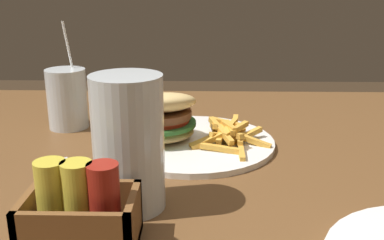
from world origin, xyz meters
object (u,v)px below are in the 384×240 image
Objects in this scene: beer_glass at (129,145)px; juice_glass at (67,101)px; meal_plate_near at (178,129)px; condiment_caddy at (80,215)px; spoon at (103,177)px.

beer_glass is 0.37m from juice_glass.
beer_glass is at bearing 77.38° from meal_plate_near.
beer_glass is (0.05, 0.22, 0.05)m from meal_plate_near.
juice_glass is at bearing -61.78° from beer_glass.
beer_glass is 1.42× the size of condiment_caddy.
beer_glass is 0.11m from condiment_caddy.
spoon is 0.17m from condiment_caddy.
meal_plate_near reaches higher than spoon.
beer_glass reaches higher than condiment_caddy.
condiment_caddy is (-0.01, 0.17, 0.03)m from spoon.
condiment_caddy is (0.09, 0.32, 0.01)m from meal_plate_near.
juice_glass is at bearing -72.23° from condiment_caddy.
spoon is 1.04× the size of condiment_caddy.
juice_glass is at bearing -24.10° from meal_plate_near.
spoon is at bearing -85.65° from condiment_caddy.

